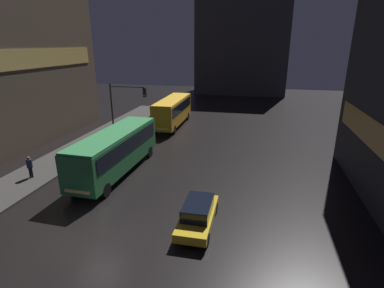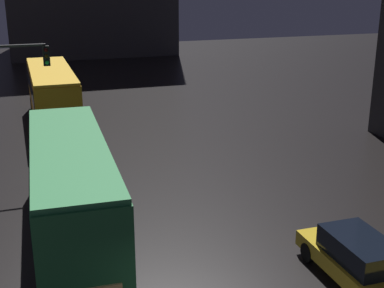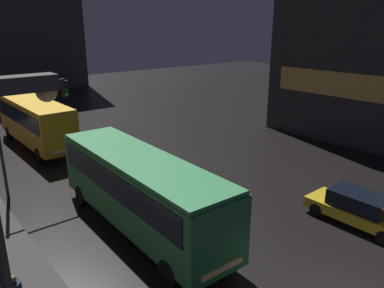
{
  "view_description": "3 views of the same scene",
  "coord_description": "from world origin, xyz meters",
  "px_view_note": "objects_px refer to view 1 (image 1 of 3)",
  "views": [
    {
      "loc": [
        7.89,
        -12.29,
        9.94
      ],
      "look_at": [
        2.65,
        11.49,
        1.76
      ],
      "focal_mm": 28.0,
      "sensor_mm": 36.0,
      "label": 1
    },
    {
      "loc": [
        -4.16,
        -9.64,
        9.07
      ],
      "look_at": [
        2.45,
        10.71,
        2.11
      ],
      "focal_mm": 50.0,
      "sensor_mm": 36.0,
      "label": 2
    },
    {
      "loc": [
        -10.54,
        -4.66,
        8.76
      ],
      "look_at": [
        1.87,
        10.38,
        2.49
      ],
      "focal_mm": 35.0,
      "sensor_mm": 36.0,
      "label": 3
    }
  ],
  "objects_px": {
    "bus_far": "(173,109)",
    "traffic_light_main": "(124,103)",
    "car_taxi": "(198,213)",
    "pedestrian_near": "(30,165)",
    "bus_near": "(116,148)"
  },
  "relations": [
    {
      "from": "bus_far",
      "to": "traffic_light_main",
      "type": "bearing_deg",
      "value": 69.81
    },
    {
      "from": "bus_far",
      "to": "car_taxi",
      "type": "height_order",
      "value": "bus_far"
    },
    {
      "from": "pedestrian_near",
      "to": "bus_near",
      "type": "bearing_deg",
      "value": 64.65
    },
    {
      "from": "car_taxi",
      "to": "traffic_light_main",
      "type": "relative_size",
      "value": 0.74
    },
    {
      "from": "bus_near",
      "to": "traffic_light_main",
      "type": "distance_m",
      "value": 7.84
    },
    {
      "from": "bus_far",
      "to": "traffic_light_main",
      "type": "distance_m",
      "value": 8.65
    },
    {
      "from": "bus_near",
      "to": "bus_far",
      "type": "bearing_deg",
      "value": -89.79
    },
    {
      "from": "bus_near",
      "to": "pedestrian_near",
      "type": "distance_m",
      "value": 6.53
    },
    {
      "from": "bus_near",
      "to": "traffic_light_main",
      "type": "bearing_deg",
      "value": -69.46
    },
    {
      "from": "car_taxi",
      "to": "traffic_light_main",
      "type": "bearing_deg",
      "value": -51.95
    },
    {
      "from": "bus_near",
      "to": "traffic_light_main",
      "type": "xyz_separation_m",
      "value": [
        -2.43,
        7.14,
        2.15
      ]
    },
    {
      "from": "pedestrian_near",
      "to": "car_taxi",
      "type": "bearing_deg",
      "value": 27.48
    },
    {
      "from": "bus_far",
      "to": "traffic_light_main",
      "type": "xyz_separation_m",
      "value": [
        -2.84,
        -7.89,
        2.13
      ]
    },
    {
      "from": "car_taxi",
      "to": "traffic_light_main",
      "type": "distance_m",
      "value": 16.99
    },
    {
      "from": "bus_near",
      "to": "traffic_light_main",
      "type": "height_order",
      "value": "traffic_light_main"
    }
  ]
}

